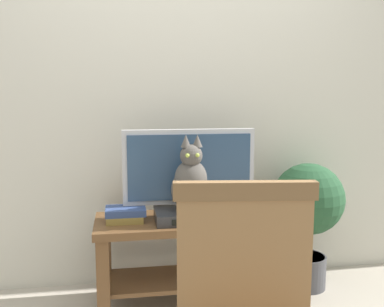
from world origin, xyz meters
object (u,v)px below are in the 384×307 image
(media_box, at_px, (190,215))
(cat, at_px, (191,183))
(tv, at_px, (189,171))
(potted_plant, at_px, (308,209))
(tv_stand, at_px, (191,244))
(book_stack, at_px, (125,214))

(media_box, relative_size, cat, 0.91)
(media_box, bearing_deg, tv, 83.41)
(potted_plant, bearing_deg, media_box, -171.33)
(tv, relative_size, cat, 1.78)
(tv_stand, xyz_separation_m, cat, (-0.01, -0.06, 0.38))
(tv_stand, xyz_separation_m, tv, (0.00, 0.05, 0.43))
(potted_plant, bearing_deg, cat, -170.17)
(cat, height_order, potted_plant, cat)
(cat, xyz_separation_m, potted_plant, (0.77, 0.13, -0.22))
(tv_stand, bearing_deg, tv, 89.97)
(book_stack, xyz_separation_m, potted_plant, (1.14, 0.07, -0.04))
(potted_plant, bearing_deg, tv_stand, -174.55)
(tv_stand, height_order, tv, tv)
(tv, height_order, media_box, tv)
(tv_stand, xyz_separation_m, media_box, (-0.01, -0.05, 0.19))
(tv, distance_m, potted_plant, 0.81)
(tv, bearing_deg, potted_plant, 1.35)
(tv_stand, relative_size, book_stack, 4.86)
(tv, xyz_separation_m, media_box, (-0.01, -0.10, -0.24))
(media_box, distance_m, cat, 0.19)
(tv_stand, bearing_deg, book_stack, 179.69)
(media_box, height_order, cat, cat)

